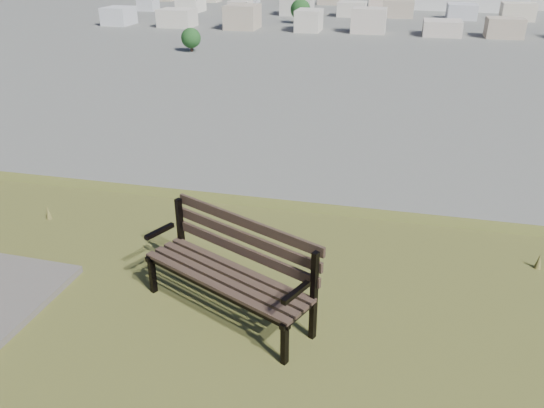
# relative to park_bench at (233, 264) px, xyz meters

# --- Properties ---
(park_bench) EXTENTS (1.93, 1.32, 0.97)m
(park_bench) POSITION_rel_park_bench_xyz_m (0.00, 0.00, 0.00)
(park_bench) COLOR #423126
(park_bench) RESTS_ON hilltop_mesa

